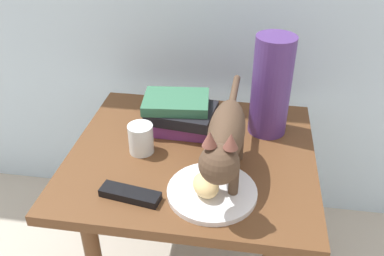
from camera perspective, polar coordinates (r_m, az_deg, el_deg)
side_table at (r=1.21m, az=0.00°, el=-6.19°), size 0.68×0.62×0.52m
plate at (r=1.03m, az=2.77°, el=-8.78°), size 0.22×0.22×0.01m
bread_roll at (r=1.00m, az=1.91°, el=-7.88°), size 0.09×0.10×0.05m
cat at (r=0.99m, az=4.61°, el=-1.42°), size 0.10×0.48×0.23m
book_stack at (r=1.25m, az=-1.77°, el=2.00°), size 0.23×0.17×0.10m
green_vase at (r=1.21m, az=10.86°, el=5.67°), size 0.11×0.11×0.30m
candle_jar at (r=1.16m, az=-7.04°, el=-1.66°), size 0.07×0.07×0.08m
tv_remote at (r=1.03m, az=-8.52°, el=-9.02°), size 0.16×0.07×0.02m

